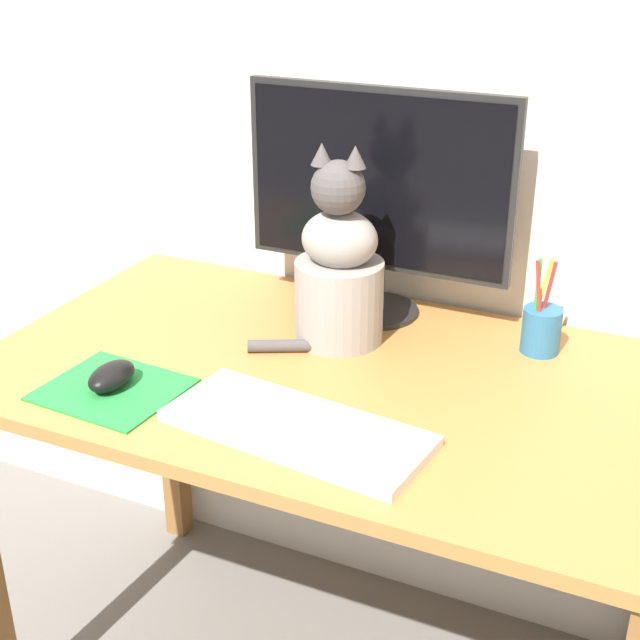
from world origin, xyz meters
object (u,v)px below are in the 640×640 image
monitor (378,193)px  keyboard (297,427)px  pen_cup (541,328)px  cat (339,271)px  computer_mouse_left (112,376)px

monitor → keyboard: 0.52m
keyboard → pen_cup: 0.51m
monitor → keyboard: bearing=-83.2°
keyboard → cat: size_ratio=1.16×
computer_mouse_left → pen_cup: (0.61, 0.43, 0.02)m
monitor → cat: 0.18m
pen_cup → monitor: bearing=174.4°
monitor → pen_cup: 0.39m
computer_mouse_left → cat: (0.27, 0.33, 0.11)m
monitor → keyboard: monitor is taller
monitor → cat: monitor is taller
keyboard → cat: 0.36m
monitor → pen_cup: monitor is taller
computer_mouse_left → cat: bearing=51.0°
keyboard → pen_cup: pen_cup is taller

